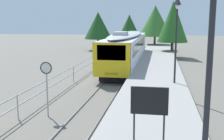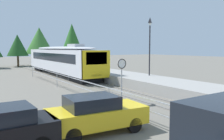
{
  "view_description": "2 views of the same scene",
  "coord_description": "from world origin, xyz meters",
  "px_view_note": "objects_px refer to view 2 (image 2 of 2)",
  "views": [
    {
      "loc": [
        3.5,
        -0.22,
        4.74
      ],
      "look_at": [
        0.4,
        17.72,
        1.6
      ],
      "focal_mm": 44.98,
      "sensor_mm": 36.0,
      "label": 1
    },
    {
      "loc": [
        -10.1,
        0.54,
        3.45
      ],
      "look_at": [
        0.4,
        17.72,
        1.6
      ],
      "focal_mm": 38.45,
      "sensor_mm": 36.0,
      "label": 2
    }
  ],
  "objects_px": {
    "speed_limit_sign": "(122,70)",
    "platform_lamp_mid_platform": "(150,35)",
    "commuter_train": "(61,59)",
    "parked_hatchback_yellow": "(96,113)"
  },
  "relations": [
    {
      "from": "speed_limit_sign",
      "to": "parked_hatchback_yellow",
      "type": "xyz_separation_m",
      "value": [
        -3.64,
        -3.55,
        -1.33
      ]
    },
    {
      "from": "commuter_train",
      "to": "platform_lamp_mid_platform",
      "type": "xyz_separation_m",
      "value": [
        4.45,
        -11.58,
        2.48
      ]
    },
    {
      "from": "commuter_train",
      "to": "parked_hatchback_yellow",
      "type": "distance_m",
      "value": 21.0
    },
    {
      "from": "speed_limit_sign",
      "to": "platform_lamp_mid_platform",
      "type": "bearing_deg",
      "value": 38.01
    },
    {
      "from": "platform_lamp_mid_platform",
      "to": "commuter_train",
      "type": "bearing_deg",
      "value": 111.02
    },
    {
      "from": "parked_hatchback_yellow",
      "to": "platform_lamp_mid_platform",
      "type": "bearing_deg",
      "value": 40.42
    },
    {
      "from": "platform_lamp_mid_platform",
      "to": "speed_limit_sign",
      "type": "relative_size",
      "value": 1.91
    },
    {
      "from": "commuter_train",
      "to": "platform_lamp_mid_platform",
      "type": "relative_size",
      "value": 3.61
    },
    {
      "from": "platform_lamp_mid_platform",
      "to": "speed_limit_sign",
      "type": "distance_m",
      "value": 8.57
    },
    {
      "from": "speed_limit_sign",
      "to": "parked_hatchback_yellow",
      "type": "relative_size",
      "value": 0.69
    }
  ]
}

